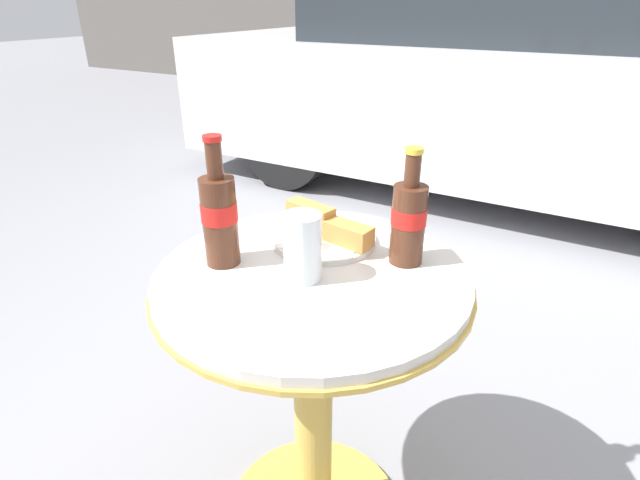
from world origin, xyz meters
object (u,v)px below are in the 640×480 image
cola_bottle_left (219,216)px  drinking_glass (303,250)px  bistro_table (313,364)px  lunch_plate_near (325,233)px  parked_car (522,88)px  cola_bottle_right (409,219)px

cola_bottle_left → drinking_glass: 0.17m
bistro_table → cola_bottle_left: (-0.16, -0.06, 0.32)m
lunch_plate_near → parked_car: 2.58m
bistro_table → parked_car: parked_car is taller
cola_bottle_left → parked_car: (0.07, 2.75, -0.15)m
cola_bottle_left → lunch_plate_near: cola_bottle_left is taller
bistro_table → lunch_plate_near: 0.27m
cola_bottle_left → cola_bottle_right: cola_bottle_left is taller
drinking_glass → lunch_plate_near: (-0.04, 0.15, -0.04)m
lunch_plate_near → parked_car: size_ratio=0.05×
cola_bottle_right → drinking_glass: 0.20m
cola_bottle_left → lunch_plate_near: size_ratio=1.14×
cola_bottle_right → drinking_glass: cola_bottle_right is taller
bistro_table → cola_bottle_right: size_ratio=3.09×
bistro_table → drinking_glass: bearing=-88.2°
bistro_table → parked_car: (-0.09, 2.69, 0.17)m
cola_bottle_right → bistro_table: bearing=-138.5°
cola_bottle_left → drinking_glass: (0.16, 0.02, -0.04)m
cola_bottle_left → bistro_table: bearing=19.2°
bistro_table → cola_bottle_right: (0.14, 0.12, 0.31)m
drinking_glass → bistro_table: bearing=91.8°
bistro_table → cola_bottle_left: 0.36m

